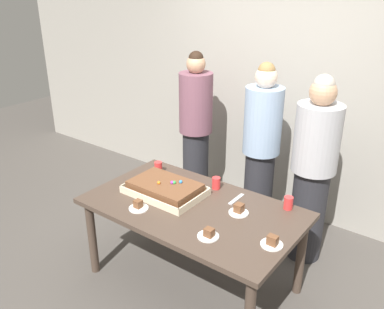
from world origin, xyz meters
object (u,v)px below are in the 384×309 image
(drink_cup_middle, at_px, (288,203))
(person_serving_front, at_px, (261,149))
(plated_slice_far_right, at_px, (209,234))
(plated_slice_far_left, at_px, (239,210))
(plated_slice_near_right, at_px, (138,206))
(drink_cup_nearest, at_px, (158,167))
(plated_slice_near_left, at_px, (272,242))
(party_table, at_px, (193,215))
(cake_server_utensil, at_px, (236,199))
(drink_cup_far_end, at_px, (216,183))
(person_green_shirt_behind, at_px, (313,170))
(sheet_cake, at_px, (165,188))
(person_striped_tie_right, at_px, (196,130))

(drink_cup_middle, height_order, person_serving_front, person_serving_front)
(plated_slice_far_right, height_order, person_serving_front, person_serving_front)
(plated_slice_far_left, height_order, person_serving_front, person_serving_front)
(plated_slice_near_right, bearing_deg, drink_cup_nearest, 117.69)
(drink_cup_middle, bearing_deg, drink_cup_nearest, -174.77)
(plated_slice_near_right, bearing_deg, plated_slice_near_left, 10.31)
(party_table, height_order, cake_server_utensil, cake_server_utensil)
(drink_cup_far_end, distance_m, person_green_shirt_behind, 0.83)
(sheet_cake, distance_m, plated_slice_far_right, 0.70)
(party_table, distance_m, drink_cup_nearest, 0.69)
(plated_slice_far_right, bearing_deg, person_striped_tie_right, 129.40)
(sheet_cake, height_order, drink_cup_middle, sheet_cake)
(party_table, xyz_separation_m, cake_server_utensil, (0.22, 0.29, 0.09))
(plated_slice_near_left, distance_m, person_green_shirt_behind, 1.01)
(person_serving_front, height_order, person_striped_tie_right, person_striped_tie_right)
(plated_slice_near_right, xyz_separation_m, person_green_shirt_behind, (0.90, 1.18, 0.12))
(plated_slice_far_right, distance_m, drink_cup_middle, 0.72)
(sheet_cake, xyz_separation_m, drink_cup_nearest, (-0.31, 0.27, 0.00))
(plated_slice_far_right, bearing_deg, person_green_shirt_behind, 77.47)
(cake_server_utensil, relative_size, person_striped_tie_right, 0.12)
(party_table, distance_m, drink_cup_middle, 0.74)
(person_serving_front, relative_size, person_green_shirt_behind, 1.01)
(plated_slice_far_right, distance_m, person_striped_tie_right, 1.71)
(plated_slice_near_left, distance_m, cake_server_utensil, 0.63)
(cake_server_utensil, bearing_deg, person_green_shirt_behind, 58.35)
(sheet_cake, distance_m, person_green_shirt_behind, 1.25)
(drink_cup_far_end, bearing_deg, sheet_cake, -131.28)
(cake_server_utensil, height_order, person_striped_tie_right, person_striped_tie_right)
(plated_slice_near_right, distance_m, plated_slice_far_right, 0.64)
(plated_slice_far_right, relative_size, drink_cup_nearest, 1.50)
(plated_slice_far_right, height_order, drink_cup_nearest, drink_cup_nearest)
(plated_slice_near_right, relative_size, person_striped_tie_right, 0.09)
(drink_cup_nearest, xyz_separation_m, person_serving_front, (0.65, 0.72, 0.10))
(party_table, xyz_separation_m, drink_cup_middle, (0.61, 0.40, 0.13))
(plated_slice_far_left, bearing_deg, sheet_cake, -171.14)
(plated_slice_near_left, distance_m, drink_cup_far_end, 0.86)
(plated_slice_far_right, relative_size, drink_cup_far_end, 1.50)
(plated_slice_far_right, relative_size, person_green_shirt_behind, 0.09)
(person_green_shirt_behind, bearing_deg, drink_cup_middle, 46.96)
(person_serving_front, xyz_separation_m, person_striped_tie_right, (-0.79, 0.04, 0.01))
(plated_slice_near_left, bearing_deg, person_serving_front, 121.67)
(person_serving_front, bearing_deg, cake_server_utensil, 32.76)
(plated_slice_far_left, xyz_separation_m, plated_slice_far_right, (-0.00, -0.39, -0.00))
(plated_slice_near_left, bearing_deg, drink_cup_nearest, 163.75)
(person_serving_front, distance_m, person_striped_tie_right, 0.79)
(person_green_shirt_behind, bearing_deg, person_striped_tie_right, -50.83)
(sheet_cake, distance_m, drink_cup_far_end, 0.43)
(sheet_cake, relative_size, plated_slice_far_left, 4.14)
(plated_slice_far_left, xyz_separation_m, person_green_shirt_behind, (0.26, 0.77, 0.11))
(person_serving_front, height_order, person_green_shirt_behind, person_serving_front)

